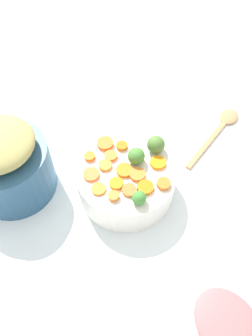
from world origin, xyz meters
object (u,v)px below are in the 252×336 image
object	(u,v)px
metal_pot	(9,169)
wooden_spoon	(221,126)
ham_plate	(227,316)
serving_bowl_carrots	(126,181)

from	to	relation	value
metal_pot	wooden_spoon	world-z (taller)	metal_pot
ham_plate	wooden_spoon	bearing A→B (deg)	-64.39
wooden_spoon	metal_pot	bearing A→B (deg)	52.49
serving_bowl_carrots	metal_pot	distance (m)	0.27
metal_pot	ham_plate	size ratio (longest dim) A/B	0.76
metal_pot	ham_plate	xyz separation A→B (m)	(-0.56, 0.00, -0.06)
serving_bowl_carrots	wooden_spoon	world-z (taller)	serving_bowl_carrots
serving_bowl_carrots	ham_plate	bearing A→B (deg)	157.43
serving_bowl_carrots	wooden_spoon	size ratio (longest dim) A/B	0.90
serving_bowl_carrots	ham_plate	xyz separation A→B (m)	(-0.33, 0.14, -0.04)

